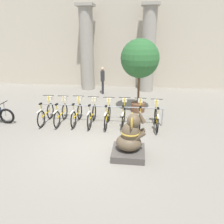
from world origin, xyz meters
The scene contains 16 objects.
ground_plane centered at (0.00, 0.00, 0.00)m, with size 60.00×60.00×0.00m, color gray.
building_facade centered at (0.00, 8.60, 3.00)m, with size 20.00×0.20×6.00m.
column_left centered at (-1.91, 7.60, 2.62)m, with size 1.06×1.06×5.16m.
column_right centered at (1.91, 7.60, 2.62)m, with size 1.06×1.06×5.16m.
bike_rack centered at (-0.13, 1.95, 0.63)m, with size 5.15×0.05×0.77m.
bicycle_0 centered at (-2.40, 1.79, 0.42)m, with size 0.48×1.64×1.07m.
bicycle_1 centered at (-1.75, 1.80, 0.42)m, with size 0.48×1.64×1.07m.
bicycle_2 centered at (-1.10, 1.87, 0.42)m, with size 0.48×1.64×1.07m.
bicycle_3 centered at (-0.45, 1.83, 0.42)m, with size 0.48×1.64×1.07m.
bicycle_4 centered at (0.20, 1.82, 0.42)m, with size 0.48×1.64×1.07m.
bicycle_5 centered at (0.85, 1.87, 0.42)m, with size 0.48×1.64×1.07m.
bicycle_6 centered at (1.50, 1.86, 0.42)m, with size 0.48×1.64×1.07m.
bicycle_7 centered at (2.14, 1.80, 0.42)m, with size 0.48×1.64×1.07m.
elephant_statue centered at (1.19, -0.47, 0.55)m, with size 1.00×1.00×1.62m.
person_pedestrian centered at (-0.76, 6.52, 0.97)m, with size 0.22×0.47×1.63m.
potted_tree centered at (1.41, 3.59, 2.41)m, with size 1.72×1.72×3.35m.
Camera 1 is at (1.36, -6.36, 3.63)m, focal length 35.00 mm.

